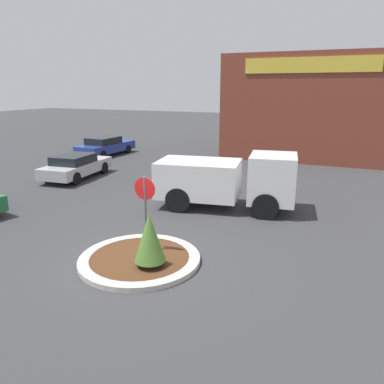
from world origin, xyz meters
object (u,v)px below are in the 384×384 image
Objects in this scene: parked_sedan_silver at (76,166)px; parked_sedan_blue at (105,146)px; stop_sign at (145,202)px; utility_truck at (227,179)px.

parked_sedan_blue reaches higher than parked_sedan_silver.
parked_sedan_blue is at bearing 17.34° from parked_sedan_silver.
parked_sedan_silver is 6.90m from parked_sedan_blue.
stop_sign is 17.13m from parked_sedan_blue.
parked_sedan_silver is at bearing 159.87° from utility_truck.
utility_truck reaches higher than parked_sedan_blue.
stop_sign is 0.41× the size of utility_truck.
parked_sedan_silver is (-8.96, 1.77, -0.53)m from utility_truck.
utility_truck is 9.15m from parked_sedan_silver.
utility_truck is 14.22m from parked_sedan_blue.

